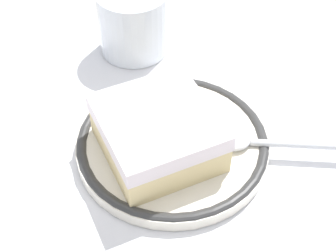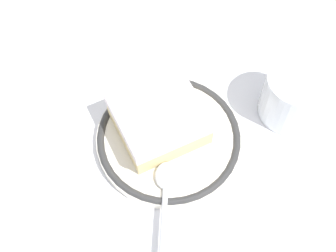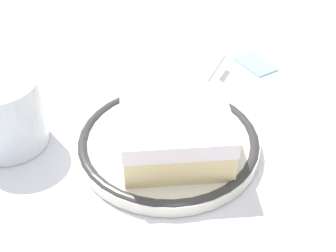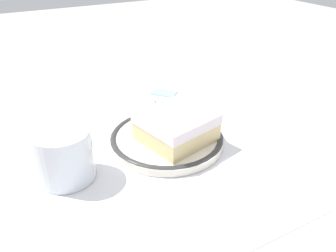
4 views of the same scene
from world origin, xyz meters
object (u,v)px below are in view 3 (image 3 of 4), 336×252
(cake_slice, at_px, (176,132))
(sugar_packet, at_px, (256,62))
(plate, at_px, (168,145))
(cup, at_px, (5,116))
(napkin, at_px, (118,76))
(spoon, at_px, (197,95))

(cake_slice, bearing_deg, sugar_packet, 157.59)
(plate, xyz_separation_m, cup, (0.01, -0.16, 0.02))
(napkin, distance_m, sugar_packet, 0.17)
(plate, bearing_deg, napkin, -147.74)
(plate, xyz_separation_m, cake_slice, (0.01, 0.01, 0.03))
(plate, height_order, napkin, plate)
(plate, height_order, cup, cup)
(cup, bearing_deg, spoon, 114.54)
(plate, height_order, cake_slice, cake_slice)
(plate, bearing_deg, cup, -87.65)
(cup, height_order, napkin, cup)
(plate, relative_size, cup, 2.32)
(plate, relative_size, napkin, 1.35)
(cake_slice, relative_size, napkin, 0.90)
(spoon, distance_m, cup, 0.20)
(cake_slice, relative_size, spoon, 0.93)
(cup, bearing_deg, sugar_packet, 126.48)
(plate, relative_size, cake_slice, 1.50)
(plate, relative_size, spoon, 1.40)
(cake_slice, height_order, sugar_packet, cake_slice)
(cup, height_order, sugar_packet, cup)
(spoon, bearing_deg, sugar_packet, 146.81)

